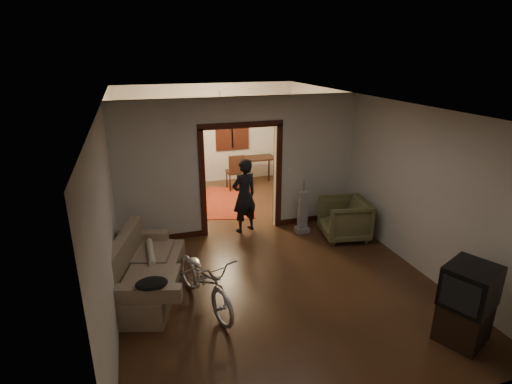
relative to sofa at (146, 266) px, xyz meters
name	(u,v)px	position (x,y,z in m)	size (l,w,h in m)	color
floor	(251,244)	(2.06, 1.08, -0.46)	(5.00, 8.50, 0.01)	#311B0F
ceiling	(251,101)	(2.06, 1.08, 2.34)	(5.00, 8.50, 0.01)	white
wall_back	(208,134)	(2.06, 5.33, 0.94)	(5.00, 0.02, 2.80)	beige
wall_left	(110,190)	(-0.44, 1.08, 0.94)	(0.02, 8.50, 2.80)	beige
wall_right	(368,166)	(4.56, 1.08, 0.94)	(0.02, 8.50, 2.80)	beige
partition_wall	(241,166)	(2.06, 1.83, 0.94)	(5.00, 0.14, 2.80)	beige
door_casing	(241,180)	(2.06, 1.83, 0.64)	(1.74, 0.20, 2.32)	black
far_window	(232,128)	(2.76, 5.29, 1.09)	(0.98, 0.06, 1.28)	black
chandelier	(220,108)	(2.06, 3.58, 1.89)	(0.24, 0.24, 0.24)	#FFE0A5
light_switch	(289,170)	(3.11, 1.75, 0.79)	(0.08, 0.01, 0.12)	silver
sofa	(146,266)	(0.00, 0.00, 0.00)	(0.90, 1.99, 0.92)	#75664E
rolled_paper	(151,252)	(0.10, 0.30, 0.07)	(0.10, 0.10, 0.84)	beige
jacket	(151,283)	(0.05, -0.91, 0.22)	(0.43, 0.32, 0.13)	black
bicycle	(204,279)	(0.80, -0.65, -0.01)	(0.60, 1.71, 0.90)	silver
armchair	(344,219)	(3.94, 0.80, -0.05)	(0.88, 0.91, 0.82)	brown
tv_stand	(463,322)	(3.91, -2.41, -0.19)	(0.60, 0.54, 0.54)	black
crt_tv	(471,286)	(3.91, -2.41, 0.36)	(0.63, 0.56, 0.54)	black
vacuum	(303,212)	(3.24, 1.30, 0.00)	(0.28, 0.22, 0.91)	gray
person	(244,196)	(2.10, 1.73, 0.33)	(0.58, 0.38, 1.58)	black
oriental_rug	(219,202)	(1.94, 3.57, -0.45)	(1.74, 2.29, 0.02)	maroon
locker	(158,160)	(0.61, 5.01, 0.38)	(0.83, 0.46, 1.67)	#26341F
globe	(155,119)	(0.61, 5.01, 1.48)	(0.26, 0.26, 0.26)	#1E5972
desk	(256,171)	(3.27, 4.64, -0.06)	(1.06, 0.60, 0.79)	black
desk_chair	(235,172)	(2.60, 4.42, 0.04)	(0.45, 0.45, 1.00)	black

